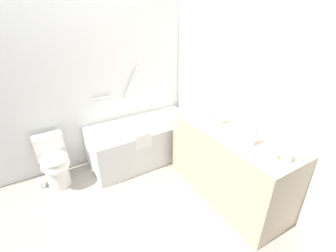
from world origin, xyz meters
TOP-DOWN VIEW (x-y plane):
  - ground_plane at (0.00, 0.00)m, footprint 4.03×4.03m
  - wall_back_tiled at (0.00, 1.38)m, footprint 3.43×0.10m
  - wall_right_mirror at (1.56, 0.00)m, footprint 0.10×3.06m
  - bathtub at (0.69, 0.98)m, footprint 1.50×0.71m
  - toilet at (-0.50, 1.03)m, footprint 0.36×0.52m
  - vanity_counter at (1.22, -0.21)m, footprint 0.59×1.48m
  - sink_basin at (1.21, -0.28)m, footprint 0.33×0.33m
  - sink_faucet at (1.41, -0.28)m, footprint 0.10×0.15m
  - water_bottle_0 at (1.16, -0.50)m, footprint 0.06×0.06m
  - water_bottle_1 at (1.22, 0.14)m, footprint 0.07×0.07m
  - water_bottle_2 at (1.20, -0.00)m, footprint 0.06×0.06m
  - water_bottle_3 at (1.22, 0.27)m, footprint 0.06×0.06m
  - drinking_glass_0 at (1.24, -0.65)m, footprint 0.06×0.06m
  - drinking_glass_1 at (1.15, -0.75)m, footprint 0.07×0.07m
  - drinking_glass_2 at (1.22, -0.84)m, footprint 0.07×0.07m
  - soap_dish at (1.24, 0.38)m, footprint 0.09×0.06m
  - toilet_paper_roll at (-0.70, 1.07)m, footprint 0.11×0.11m

SIDE VIEW (x-z plane):
  - ground_plane at x=0.00m, z-range 0.00..0.00m
  - toilet_paper_roll at x=-0.70m, z-range 0.00..0.11m
  - bathtub at x=0.69m, z-range -0.34..0.95m
  - toilet at x=-0.50m, z-range 0.00..0.65m
  - vanity_counter at x=1.22m, z-range 0.00..0.86m
  - soap_dish at x=1.24m, z-range 0.86..0.88m
  - sink_basin at x=1.21m, z-range 0.86..0.91m
  - sink_faucet at x=1.41m, z-range 0.86..0.93m
  - drinking_glass_1 at x=1.15m, z-range 0.86..0.95m
  - drinking_glass_0 at x=1.24m, z-range 0.86..0.95m
  - drinking_glass_2 at x=1.22m, z-range 0.86..0.95m
  - water_bottle_1 at x=1.22m, z-range 0.86..1.06m
  - water_bottle_2 at x=1.20m, z-range 0.86..1.07m
  - water_bottle_0 at x=1.16m, z-range 0.86..1.08m
  - water_bottle_3 at x=1.22m, z-range 0.86..1.11m
  - wall_back_tiled at x=0.00m, z-range 0.00..2.40m
  - wall_right_mirror at x=1.56m, z-range 0.00..2.40m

